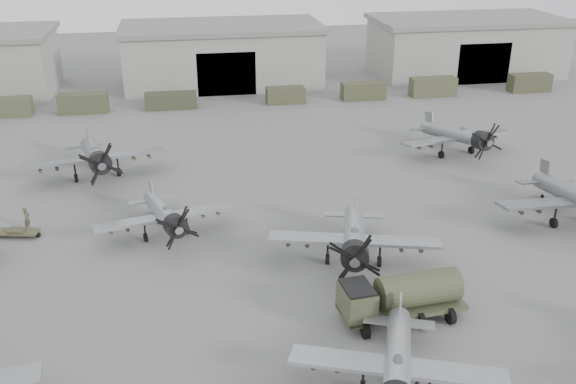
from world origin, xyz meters
The scene contains 17 objects.
ground centered at (0.00, 0.00, 0.00)m, with size 220.00×220.00×0.00m, color #60605D.
hangar_center centered at (0.00, 61.96, 4.37)m, with size 29.00×14.80×8.70m.
hangar_right centered at (38.00, 61.96, 4.37)m, with size 29.00×14.80×8.70m.
support_truck_1 centered at (-28.07, 50.00, 1.17)m, with size 6.05×2.20×2.35m, color #444930.
support_truck_2 centered at (-18.79, 50.00, 1.26)m, with size 6.13×2.20×2.52m, color #3E422B.
support_truck_3 centered at (-7.78, 50.00, 1.04)m, with size 6.67×2.20×2.08m, color #363B26.
support_truck_4 centered at (7.39, 50.00, 1.05)m, with size 5.13×2.20×2.11m, color #40432B.
support_truck_5 centered at (18.19, 50.00, 1.15)m, with size 5.97×2.20×2.30m, color #40422B.
support_truck_6 centered at (28.22, 50.00, 1.29)m, with size 6.35×2.20×2.57m, color #45482F.
support_truck_7 centered at (42.76, 50.00, 1.24)m, with size 5.89×2.20×2.48m, color #3E3F29.
aircraft_near_1 centered at (3.62, -7.14, 2.10)m, with size 11.45×10.33×4.62m.
aircraft_mid_1 centered at (-8.36, 13.42, 2.03)m, with size 11.22×10.10×4.46m.
aircraft_mid_2 centered at (5.07, 6.70, 2.28)m, with size 12.60×11.34×5.02m.
aircraft_far_0 centered at (-14.93, 26.82, 2.42)m, with size 13.38×12.04×5.32m.
aircraft_far_1 centered at (21.87, 26.87, 2.28)m, with size 12.64×11.38×5.02m.
fuel_tanker centered at (6.22, -0.23, 1.77)m, with size 8.22×4.21×3.09m.
ground_crew centered at (-19.52, 16.93, 0.95)m, with size 0.69×0.45×1.89m, color #45452D.
Camera 1 is at (-6.62, -32.67, 23.95)m, focal length 40.00 mm.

